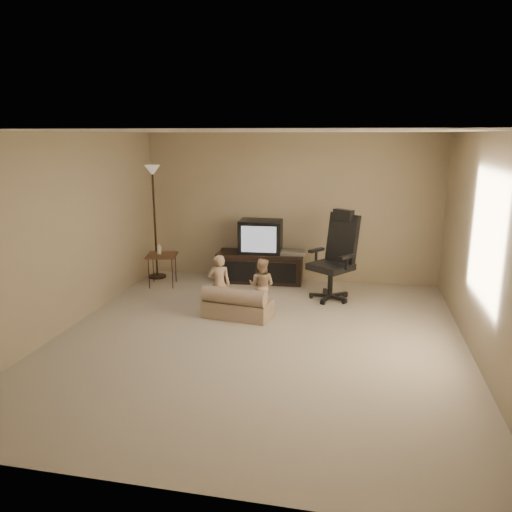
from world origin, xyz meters
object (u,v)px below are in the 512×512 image
at_px(office_chair, 334,268).
at_px(toddler_right, 262,286).
at_px(tv_stand, 261,256).
at_px(floor_lamp, 154,197).
at_px(child_sofa, 237,305).
at_px(side_table, 162,255).
at_px(toddler_left, 219,285).

relative_size(office_chair, toddler_right, 1.73).
bearing_deg(tv_stand, floor_lamp, -179.15).
xyz_separation_m(tv_stand, toddler_right, (0.31, -1.51, -0.05)).
relative_size(child_sofa, toddler_right, 1.23).
relative_size(side_table, toddler_right, 0.91).
height_order(side_table, toddler_left, toddler_left).
xyz_separation_m(floor_lamp, toddler_right, (2.16, -1.38, -1.04)).
xyz_separation_m(tv_stand, child_sofa, (0.01, -1.78, -0.26)).
xyz_separation_m(office_chair, side_table, (-2.85, 0.12, 0.02)).
relative_size(tv_stand, toddler_left, 1.77).
relative_size(office_chair, toddler_left, 1.59).
bearing_deg(side_table, floor_lamp, 122.94).
bearing_deg(toddler_right, side_table, -18.20).
relative_size(side_table, child_sofa, 0.74).
distance_m(floor_lamp, toddler_right, 2.76).
bearing_deg(tv_stand, toddler_right, -81.75).
bearing_deg(toddler_right, tv_stand, -69.84).
xyz_separation_m(side_table, child_sofa, (1.59, -1.22, -0.33)).
xyz_separation_m(tv_stand, toddler_left, (-0.26, -1.70, -0.01)).
height_order(tv_stand, floor_lamp, floor_lamp).
bearing_deg(office_chair, tv_stand, -172.24).
xyz_separation_m(tv_stand, floor_lamp, (-1.85, -0.13, 0.99)).
distance_m(tv_stand, side_table, 1.67).
bearing_deg(child_sofa, tv_stand, 98.29).
bearing_deg(office_chair, toddler_left, -110.64).
distance_m(toddler_left, toddler_right, 0.60).
bearing_deg(office_chair, child_sofa, -103.12).
height_order(child_sofa, toddler_left, toddler_left).
xyz_separation_m(tv_stand, office_chair, (1.28, -0.68, 0.05)).
xyz_separation_m(toddler_left, toddler_right, (0.57, 0.19, -0.03)).
height_order(floor_lamp, child_sofa, floor_lamp).
relative_size(tv_stand, side_table, 2.11).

